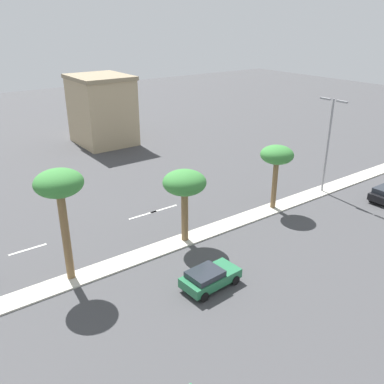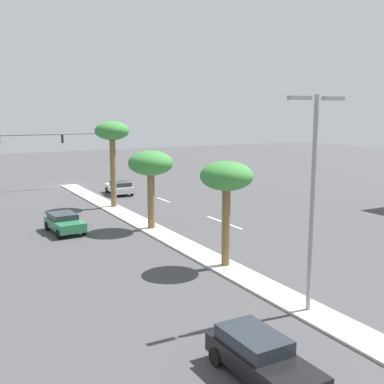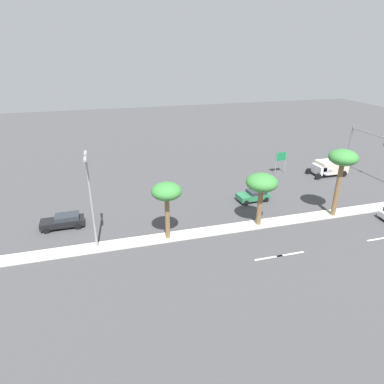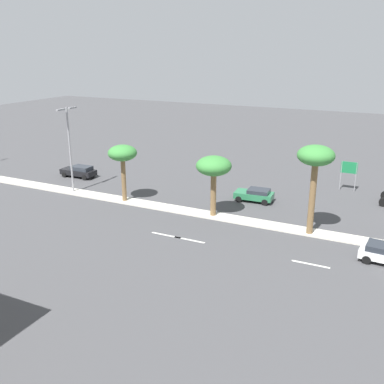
{
  "view_description": "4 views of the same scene",
  "coord_description": "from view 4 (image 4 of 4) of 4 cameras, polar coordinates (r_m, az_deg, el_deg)",
  "views": [
    {
      "loc": [
        23.29,
        7.54,
        16.25
      ],
      "look_at": [
        -2.79,
        26.54,
        2.5
      ],
      "focal_mm": 38.75,
      "sensor_mm": 36.0,
      "label": 1
    },
    {
      "loc": [
        13.9,
        55.41,
        8.61
      ],
      "look_at": [
        -3.81,
        23.09,
        2.38
      ],
      "focal_mm": 44.79,
      "sensor_mm": 36.0,
      "label": 2
    },
    {
      "loc": [
        -28.47,
        39.18,
        17.59
      ],
      "look_at": [
        2.0,
        30.66,
        3.82
      ],
      "focal_mm": 31.22,
      "sensor_mm": 36.0,
      "label": 3
    },
    {
      "loc": [
        -36.3,
        8.39,
        15.23
      ],
      "look_at": [
        -3.36,
        24.4,
        3.3
      ],
      "focal_mm": 41.71,
      "sensor_mm": 36.0,
      "label": 4
    }
  ],
  "objects": [
    {
      "name": "ground_plane",
      "position": [
        45.32,
        -5.48,
        -1.69
      ],
      "size": [
        160.0,
        160.0,
        0.0
      ],
      "primitive_type": "plane",
      "color": "#424244"
    },
    {
      "name": "median_curb",
      "position": [
        50.26,
        -14.11,
        -0.1
      ],
      "size": [
        1.8,
        79.32,
        0.12
      ],
      "primitive_type": "cube",
      "color": "beige",
      "rests_on": "ground"
    },
    {
      "name": "lane_stripe_mid",
      "position": [
        34.39,
        14.93,
        -8.9
      ],
      "size": [
        0.2,
        2.8,
        0.01
      ],
      "primitive_type": "cube",
      "color": "silver",
      "rests_on": "ground"
    },
    {
      "name": "lane_stripe_front",
      "position": [
        37.19,
        -0.33,
        -6.13
      ],
      "size": [
        0.2,
        2.8,
        0.01
      ],
      "primitive_type": "cube",
      "color": "silver",
      "rests_on": "ground"
    },
    {
      "name": "lane_stripe_inboard",
      "position": [
        38.13,
        -3.3,
        -5.53
      ],
      "size": [
        0.2,
        2.8,
        0.01
      ],
      "primitive_type": "cube",
      "color": "silver",
      "rests_on": "ground"
    },
    {
      "name": "directional_road_sign",
      "position": [
        52.0,
        19.43,
        2.68
      ],
      "size": [
        0.1,
        1.76,
        3.29
      ],
      "color": "gray",
      "rests_on": "ground"
    },
    {
      "name": "palm_tree_rear",
      "position": [
        37.54,
        15.53,
        3.99
      ],
      "size": [
        3.04,
        3.04,
        7.63
      ],
      "color": "brown",
      "rests_on": "median_curb"
    },
    {
      "name": "palm_tree_trailing",
      "position": [
        40.81,
        2.8,
        3.15
      ],
      "size": [
        3.27,
        3.27,
        5.7
      ],
      "color": "brown",
      "rests_on": "median_curb"
    },
    {
      "name": "palm_tree_mid",
      "position": [
        45.36,
        -8.88,
        4.73
      ],
      "size": [
        2.91,
        2.91,
        5.83
      ],
      "color": "brown",
      "rests_on": "median_curb"
    },
    {
      "name": "street_lamp_center",
      "position": [
        49.52,
        -15.41,
        6.09
      ],
      "size": [
        2.9,
        0.24,
        9.16
      ],
      "color": "gray",
      "rests_on": "median_curb"
    },
    {
      "name": "sedan_black_left",
      "position": [
        56.38,
        -14.23,
        2.61
      ],
      "size": [
        1.91,
        4.42,
        1.44
      ],
      "color": "black",
      "rests_on": "ground"
    },
    {
      "name": "sedan_green_center",
      "position": [
        46.5,
        8.05,
        -0.32
      ],
      "size": [
        2.24,
        4.02,
        1.34
      ],
      "color": "#287047",
      "rests_on": "ground"
    }
  ]
}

